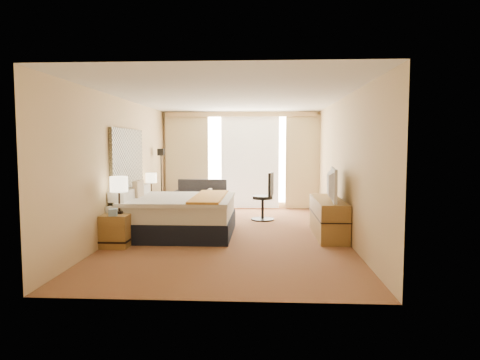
{
  "coord_description": "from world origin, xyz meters",
  "views": [
    {
      "loc": [
        0.59,
        -8.06,
        1.72
      ],
      "look_at": [
        0.14,
        0.4,
        1.02
      ],
      "focal_mm": 32.0,
      "sensor_mm": 36.0,
      "label": 1
    }
  ],
  "objects_px": {
    "loveseat": "(201,202)",
    "lamp_right": "(151,178)",
    "bed": "(176,215)",
    "media_dresser": "(328,217)",
    "lamp_left": "(119,185)",
    "nightstand_left": "(117,230)",
    "floor_lamp": "(161,168)",
    "television": "(328,184)",
    "desk_chair": "(265,199)",
    "nightstand_right": "(154,208)"
  },
  "relations": [
    {
      "from": "nightstand_left",
      "to": "loveseat",
      "type": "height_order",
      "value": "loveseat"
    },
    {
      "from": "nightstand_right",
      "to": "lamp_right",
      "type": "height_order",
      "value": "lamp_right"
    },
    {
      "from": "bed",
      "to": "desk_chair",
      "type": "xyz_separation_m",
      "value": [
        1.71,
        1.66,
        0.11
      ]
    },
    {
      "from": "television",
      "to": "media_dresser",
      "type": "bearing_deg",
      "value": -6.98
    },
    {
      "from": "loveseat",
      "to": "nightstand_left",
      "type": "bearing_deg",
      "value": -103.21
    },
    {
      "from": "loveseat",
      "to": "lamp_right",
      "type": "distance_m",
      "value": 1.59
    },
    {
      "from": "media_dresser",
      "to": "nightstand_left",
      "type": "bearing_deg",
      "value": -164.16
    },
    {
      "from": "media_dresser",
      "to": "bed",
      "type": "height_order",
      "value": "bed"
    },
    {
      "from": "floor_lamp",
      "to": "desk_chair",
      "type": "distance_m",
      "value": 2.72
    },
    {
      "from": "media_dresser",
      "to": "loveseat",
      "type": "xyz_separation_m",
      "value": [
        -2.78,
        2.49,
        -0.07
      ]
    },
    {
      "from": "nightstand_right",
      "to": "lamp_left",
      "type": "bearing_deg",
      "value": -89.22
    },
    {
      "from": "television",
      "to": "lamp_left",
      "type": "bearing_deg",
      "value": 107.18
    },
    {
      "from": "bed",
      "to": "television",
      "type": "xyz_separation_m",
      "value": [
        2.84,
        -0.2,
        0.62
      ]
    },
    {
      "from": "nightstand_left",
      "to": "floor_lamp",
      "type": "relative_size",
      "value": 0.34
    },
    {
      "from": "desk_chair",
      "to": "lamp_left",
      "type": "height_order",
      "value": "lamp_left"
    },
    {
      "from": "desk_chair",
      "to": "lamp_right",
      "type": "distance_m",
      "value": 2.62
    },
    {
      "from": "lamp_right",
      "to": "nightstand_left",
      "type": "bearing_deg",
      "value": -88.75
    },
    {
      "from": "media_dresser",
      "to": "lamp_left",
      "type": "bearing_deg",
      "value": -164.92
    },
    {
      "from": "bed",
      "to": "lamp_right",
      "type": "height_order",
      "value": "lamp_right"
    },
    {
      "from": "floor_lamp",
      "to": "lamp_left",
      "type": "distance_m",
      "value": 3.29
    },
    {
      "from": "floor_lamp",
      "to": "television",
      "type": "xyz_separation_m",
      "value": [
        3.68,
        -2.53,
        -0.15
      ]
    },
    {
      "from": "media_dresser",
      "to": "bed",
      "type": "xyz_separation_m",
      "value": [
        -2.89,
        -0.03,
        0.03
      ]
    },
    {
      "from": "media_dresser",
      "to": "lamp_right",
      "type": "height_order",
      "value": "lamp_right"
    },
    {
      "from": "nightstand_left",
      "to": "desk_chair",
      "type": "relative_size",
      "value": 0.5
    },
    {
      "from": "desk_chair",
      "to": "television",
      "type": "xyz_separation_m",
      "value": [
        1.13,
        -1.85,
        0.51
      ]
    },
    {
      "from": "lamp_left",
      "to": "television",
      "type": "relative_size",
      "value": 0.61
    },
    {
      "from": "nightstand_right",
      "to": "floor_lamp",
      "type": "bearing_deg",
      "value": 92.02
    },
    {
      "from": "lamp_right",
      "to": "desk_chair",
      "type": "bearing_deg",
      "value": 4.13
    },
    {
      "from": "nightstand_right",
      "to": "desk_chair",
      "type": "relative_size",
      "value": 0.5
    },
    {
      "from": "nightstand_left",
      "to": "bed",
      "type": "relative_size",
      "value": 0.26
    },
    {
      "from": "nightstand_right",
      "to": "bed",
      "type": "bearing_deg",
      "value": -61.37
    },
    {
      "from": "floor_lamp",
      "to": "nightstand_left",
      "type": "bearing_deg",
      "value": -89.49
    },
    {
      "from": "floor_lamp",
      "to": "lamp_left",
      "type": "xyz_separation_m",
      "value": [
        0.06,
        -3.29,
        -0.11
      ]
    },
    {
      "from": "lamp_right",
      "to": "media_dresser",
      "type": "bearing_deg",
      "value": -20.97
    },
    {
      "from": "floor_lamp",
      "to": "television",
      "type": "height_order",
      "value": "floor_lamp"
    },
    {
      "from": "nightstand_right",
      "to": "loveseat",
      "type": "relative_size",
      "value": 0.4
    },
    {
      "from": "bed",
      "to": "media_dresser",
      "type": "bearing_deg",
      "value": 0.62
    },
    {
      "from": "bed",
      "to": "nightstand_right",
      "type": "bearing_deg",
      "value": 118.63
    },
    {
      "from": "floor_lamp",
      "to": "nightstand_right",
      "type": "bearing_deg",
      "value": -87.98
    },
    {
      "from": "nightstand_left",
      "to": "floor_lamp",
      "type": "bearing_deg",
      "value": 90.51
    },
    {
      "from": "nightstand_left",
      "to": "floor_lamp",
      "type": "distance_m",
      "value": 3.46
    },
    {
      "from": "loveseat",
      "to": "desk_chair",
      "type": "relative_size",
      "value": 1.24
    },
    {
      "from": "nightstand_right",
      "to": "television",
      "type": "distance_m",
      "value": 4.08
    },
    {
      "from": "nightstand_left",
      "to": "loveseat",
      "type": "bearing_deg",
      "value": 75.36
    },
    {
      "from": "nightstand_right",
      "to": "bed",
      "type": "height_order",
      "value": "bed"
    },
    {
      "from": "lamp_left",
      "to": "television",
      "type": "height_order",
      "value": "television"
    },
    {
      "from": "floor_lamp",
      "to": "television",
      "type": "relative_size",
      "value": 1.57
    },
    {
      "from": "loveseat",
      "to": "bed",
      "type": "bearing_deg",
      "value": -91.21
    },
    {
      "from": "television",
      "to": "desk_chair",
      "type": "bearing_deg",
      "value": 36.67
    },
    {
      "from": "nightstand_left",
      "to": "lamp_right",
      "type": "relative_size",
      "value": 1.04
    }
  ]
}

